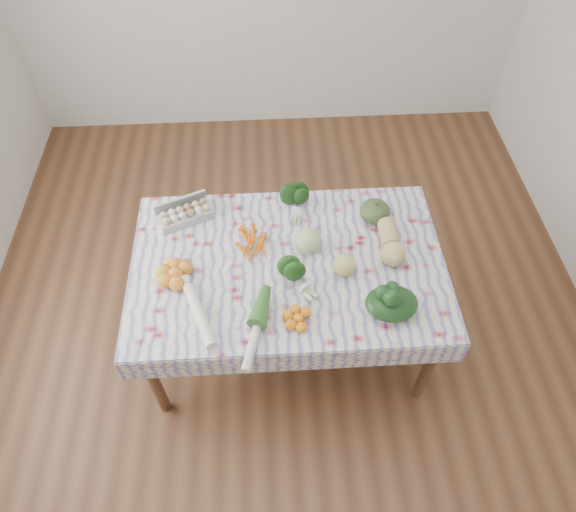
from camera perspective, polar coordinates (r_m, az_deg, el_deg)
The scene contains 16 objects.
ground at distance 3.34m, azimuth 0.00°, elevation -8.74°, with size 4.50×4.50×0.00m, color #53311C.
dining_table at distance 2.77m, azimuth 0.00°, elevation -1.81°, with size 1.60×1.00×0.75m.
tablecloth at distance 2.71m, azimuth 0.00°, elevation -0.84°, with size 1.66×1.06×0.01m, color silver.
egg_carton at distance 2.93m, azimuth -11.28°, elevation 4.44°, with size 0.30×0.12×0.08m, color #B6B7B2.
carrot_bunch at distance 2.77m, azimuth -3.76°, elevation 1.37°, with size 0.21×0.19×0.04m, color #D95E08.
kale_bunch at distance 2.90m, azimuth 1.09°, elevation 6.10°, with size 0.17×0.15×0.15m, color #173711.
kabocha_squash at distance 2.91m, azimuth 9.65°, elevation 4.96°, with size 0.17×0.17×0.11m, color #3E512A.
cabbage at distance 2.71m, azimuth 2.19°, elevation 1.72°, with size 0.14×0.14×0.14m, color #B6CB7F.
butternut_squash at distance 2.76m, azimuth 11.36°, elevation 1.58°, with size 0.13×0.29×0.13m, color tan.
orange_cluster at distance 2.67m, azimuth -12.38°, elevation -1.96°, with size 0.24×0.24×0.08m, color orange.
broccoli at distance 2.57m, azimuth 1.16°, elevation -2.61°, with size 0.16×0.16×0.12m, color #194614.
mandarin_cluster at distance 2.48m, azimuth 1.15°, elevation -6.87°, with size 0.18×0.18×0.05m, color orange.
grapefruit at distance 2.64m, azimuth 6.29°, elevation -0.99°, with size 0.12×0.12×0.12m, color #CDC165.
spinach_bag at distance 2.54m, azimuth 11.45°, elevation -5.18°, with size 0.26×0.21×0.11m, color black.
daikon at distance 2.53m, azimuth -9.81°, elevation -6.48°, with size 0.06×0.06×0.39m, color white.
leek at distance 2.46m, azimuth -3.54°, elevation -8.15°, with size 0.05×0.05×0.44m, color silver.
Camera 1 is at (-0.10, -1.64, 2.91)m, focal length 32.00 mm.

